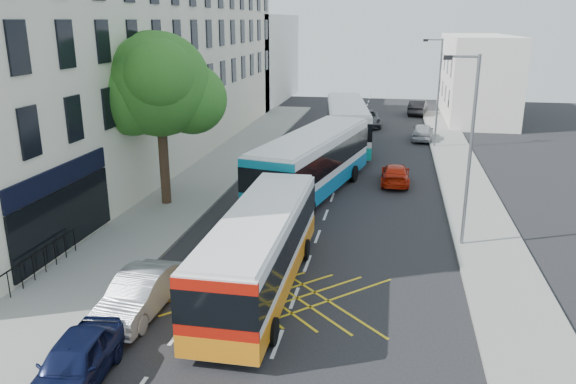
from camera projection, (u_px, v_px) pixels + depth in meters
The scene contains 18 objects.
pavement_left at pixel (167, 204), 29.81m from camera, with size 5.00×70.00×0.15m, color gray.
pavement_right at pixel (481, 223), 26.96m from camera, with size 3.00×70.00×0.15m, color gray.
terrace_main at pixel (138, 61), 37.74m from camera, with size 8.30×45.00×13.50m.
terrace_far at pixel (251, 59), 66.91m from camera, with size 8.00×20.00×10.00m, color silver.
building_right at pixel (476, 76), 56.18m from camera, with size 6.00×18.00×8.00m, color silver.
street_tree at pixel (159, 86), 27.96m from camera, with size 6.30×5.70×8.80m.
lamp_near at pixel (469, 142), 23.04m from camera, with size 1.45×0.15×8.00m.
lamp_far at pixel (437, 87), 41.83m from camera, with size 1.45×0.15×8.00m.
railings at pixel (33, 266), 20.73m from camera, with size 0.08×5.60×1.14m, color black, non-canonical shape.
bus_near at pixel (260, 249), 20.11m from camera, with size 2.67×10.61×2.98m.
bus_mid at pixel (313, 163), 31.19m from camera, with size 5.41×12.67×3.47m.
bus_far at pixel (347, 124), 43.01m from camera, with size 4.42×12.50×3.44m.
parked_car_blue at pixel (75, 363), 14.96m from camera, with size 1.61×4.00×1.36m, color #0D1436.
parked_car_silver at pixel (139, 294), 18.66m from camera, with size 1.50×4.30×1.42m, color #94979B.
red_hatchback at pixel (395, 174), 33.60m from camera, with size 1.67×4.10×1.19m, color red.
distant_car_grey at pixel (367, 118), 51.79m from camera, with size 2.39×5.19×1.44m, color #45464D.
distant_car_silver at pixel (423, 132), 45.75m from camera, with size 1.63×4.06×1.38m, color #9EA0A6.
distant_car_dark at pixel (418, 107), 58.11m from camera, with size 1.60×4.58×1.51m, color black.
Camera 1 is at (3.11, -11.62, 9.43)m, focal length 35.00 mm.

